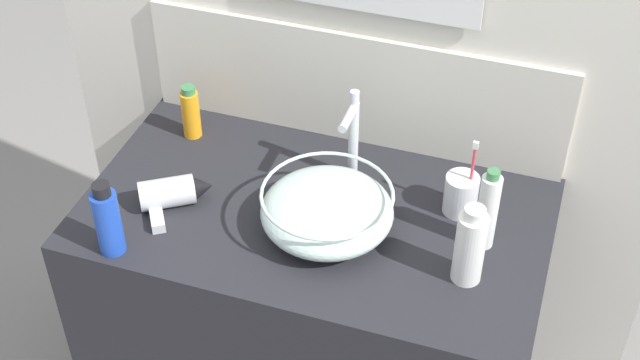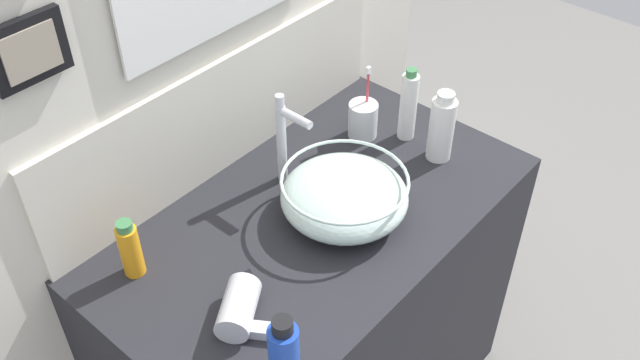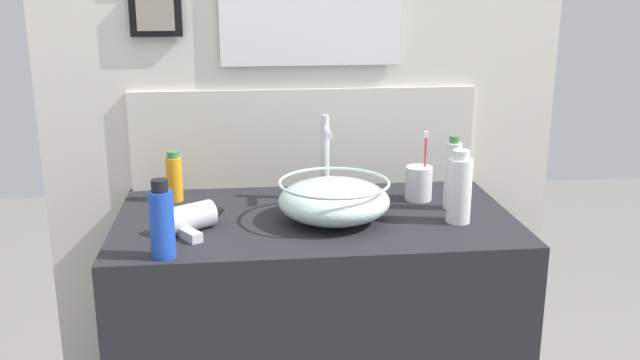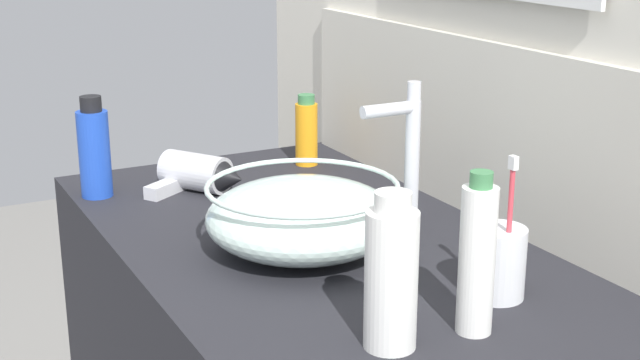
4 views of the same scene
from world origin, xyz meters
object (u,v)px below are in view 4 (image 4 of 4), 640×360
(glass_bowl_sink, at_px, (303,216))
(spray_bottle, at_px, (94,151))
(hair_drier, at_px, (200,174))
(shampoo_bottle, at_px, (306,132))
(toothbrush_cup, at_px, (497,262))
(soap_dispenser, at_px, (391,276))
(lotion_bottle, at_px, (477,258))
(faucet, at_px, (407,149))

(glass_bowl_sink, height_order, spray_bottle, spray_bottle)
(hair_drier, height_order, shampoo_bottle, shampoo_bottle)
(glass_bowl_sink, xyz_separation_m, shampoo_bottle, (-0.43, 0.23, 0.01))
(toothbrush_cup, relative_size, shampoo_bottle, 1.38)
(soap_dispenser, bearing_deg, glass_bowl_sink, 171.88)
(hair_drier, bearing_deg, spray_bottle, -109.36)
(lotion_bottle, bearing_deg, hair_drier, -171.99)
(faucet, height_order, hair_drier, faucet)
(toothbrush_cup, bearing_deg, hair_drier, -163.30)
(glass_bowl_sink, height_order, lotion_bottle, lotion_bottle)
(glass_bowl_sink, distance_m, faucet, 0.20)
(hair_drier, bearing_deg, toothbrush_cup, 16.70)
(hair_drier, height_order, spray_bottle, spray_bottle)
(toothbrush_cup, bearing_deg, lotion_bottle, -51.88)
(toothbrush_cup, height_order, shampoo_bottle, toothbrush_cup)
(spray_bottle, bearing_deg, toothbrush_cup, 27.86)
(spray_bottle, distance_m, soap_dispenser, 0.77)
(glass_bowl_sink, relative_size, shampoo_bottle, 2.03)
(faucet, relative_size, hair_drier, 1.32)
(hair_drier, relative_size, soap_dispenser, 0.96)
(lotion_bottle, xyz_separation_m, spray_bottle, (-0.76, -0.28, -0.01))
(faucet, relative_size, toothbrush_cup, 1.23)
(faucet, relative_size, soap_dispenser, 1.27)
(lotion_bottle, distance_m, spray_bottle, 0.81)
(hair_drier, relative_size, toothbrush_cup, 0.93)
(toothbrush_cup, bearing_deg, shampoo_bottle, 174.41)
(hair_drier, xyz_separation_m, lotion_bottle, (0.70, 0.10, 0.06))
(hair_drier, distance_m, shampoo_bottle, 0.27)
(glass_bowl_sink, height_order, faucet, faucet)
(glass_bowl_sink, xyz_separation_m, lotion_bottle, (0.34, 0.07, 0.04))
(faucet, distance_m, lotion_bottle, 0.36)
(toothbrush_cup, bearing_deg, soap_dispenser, -74.64)
(faucet, distance_m, toothbrush_cup, 0.28)
(faucet, bearing_deg, glass_bowl_sink, -90.00)
(shampoo_bottle, height_order, soap_dispenser, soap_dispenser)
(shampoo_bottle, height_order, spray_bottle, spray_bottle)
(glass_bowl_sink, bearing_deg, toothbrush_cup, 30.39)
(shampoo_bottle, xyz_separation_m, soap_dispenser, (0.76, -0.27, 0.02))
(shampoo_bottle, relative_size, spray_bottle, 0.79)
(faucet, distance_m, soap_dispenser, 0.40)
(faucet, bearing_deg, hair_drier, -149.05)
(glass_bowl_sink, height_order, toothbrush_cup, toothbrush_cup)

